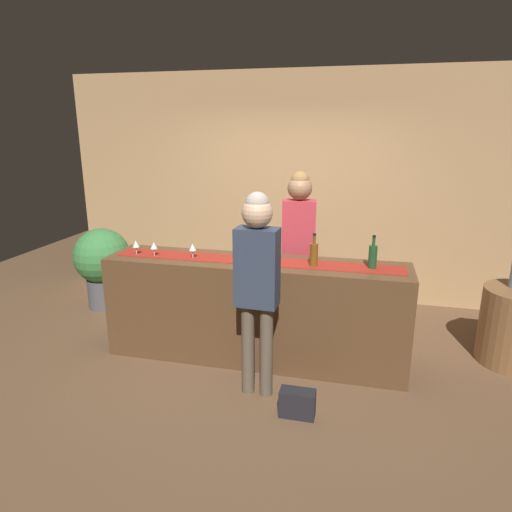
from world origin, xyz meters
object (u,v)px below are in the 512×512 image
object	(u,v)px
bartender	(299,236)
potted_plant_tall	(103,262)
wine_bottle_amber	(314,254)
customer_sipping	(257,274)
handbag	(297,403)
wine_glass_far_end	(193,248)
wine_glass_mid_counter	(154,246)
wine_glass_near_customer	(136,244)
wine_bottle_green	(373,256)

from	to	relation	value
bartender	potted_plant_tall	xyz separation A→B (m)	(-2.49, 0.27, -0.53)
bartender	potted_plant_tall	world-z (taller)	bartender
wine_bottle_amber	customer_sipping	size ratio (longest dim) A/B	0.18
bartender	handbag	bearing A→B (deg)	91.98
bartender	customer_sipping	distance (m)	1.20
wine_glass_far_end	potted_plant_tall	size ratio (longest dim) A/B	0.14
wine_bottle_amber	bartender	bearing A→B (deg)	110.56
wine_glass_mid_counter	wine_glass_far_end	xyz separation A→B (m)	(0.39, 0.03, 0.00)
wine_glass_near_customer	customer_sipping	bearing A→B (deg)	-22.02
wine_glass_near_customer	customer_sipping	distance (m)	1.46
wine_glass_mid_counter	wine_glass_near_customer	bearing A→B (deg)	175.82
wine_glass_far_end	customer_sipping	bearing A→B (deg)	-36.12
bartender	handbag	xyz separation A→B (m)	(0.23, -1.43, -1.01)
handbag	wine_glass_mid_counter	bearing A→B (deg)	153.35
wine_glass_mid_counter	customer_sipping	bearing A→B (deg)	-24.75
wine_glass_near_customer	wine_glass_mid_counter	xyz separation A→B (m)	(0.20, -0.01, 0.00)
wine_glass_mid_counter	handbag	bearing A→B (deg)	-26.65
bartender	wine_glass_mid_counter	bearing A→B (deg)	19.52
wine_glass_far_end	bartender	bearing A→B (deg)	34.38
potted_plant_tall	handbag	world-z (taller)	potted_plant_tall
wine_glass_mid_counter	potted_plant_tall	bearing A→B (deg)	141.96
wine_bottle_green	wine_glass_near_customer	size ratio (longest dim) A/B	2.10
customer_sipping	potted_plant_tall	distance (m)	2.80
wine_glass_far_end	handbag	distance (m)	1.72
wine_glass_near_customer	handbag	xyz separation A→B (m)	(1.74, -0.79, -0.99)
potted_plant_tall	wine_glass_far_end	bearing A→B (deg)	-29.75
wine_glass_far_end	handbag	bearing A→B (deg)	-34.78
wine_bottle_green	handbag	size ratio (longest dim) A/B	1.08
wine_bottle_green	wine_glass_far_end	bearing A→B (deg)	-177.59
bartender	customer_sipping	bearing A→B (deg)	75.46
wine_bottle_amber	wine_glass_near_customer	xyz separation A→B (m)	(-1.74, -0.03, -0.01)
wine_glass_mid_counter	potted_plant_tall	distance (m)	1.59
customer_sipping	potted_plant_tall	xyz separation A→B (m)	(-2.34, 1.46, -0.49)
wine_bottle_amber	wine_bottle_green	bearing A→B (deg)	5.71
wine_bottle_amber	customer_sipping	distance (m)	0.70
wine_glass_mid_counter	handbag	world-z (taller)	wine_glass_mid_counter
wine_glass_mid_counter	handbag	xyz separation A→B (m)	(1.54, -0.77, -0.99)
wine_glass_near_customer	potted_plant_tall	world-z (taller)	wine_glass_near_customer
wine_bottle_amber	handbag	distance (m)	1.29
wine_bottle_amber	wine_glass_far_end	bearing A→B (deg)	-179.06
handbag	potted_plant_tall	bearing A→B (deg)	148.05
handbag	bartender	bearing A→B (deg)	99.11
customer_sipping	handbag	size ratio (longest dim) A/B	6.18
potted_plant_tall	customer_sipping	bearing A→B (deg)	-31.94
bartender	potted_plant_tall	size ratio (longest dim) A/B	1.77
wine_glass_far_end	bartender	xyz separation A→B (m)	(0.92, 0.63, 0.02)
bartender	potted_plant_tall	bearing A→B (deg)	-13.22
wine_bottle_amber	wine_glass_mid_counter	xyz separation A→B (m)	(-1.54, -0.05, -0.01)
wine_glass_near_customer	bartender	xyz separation A→B (m)	(1.51, 0.64, 0.02)
wine_glass_far_end	wine_glass_mid_counter	bearing A→B (deg)	-176.02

